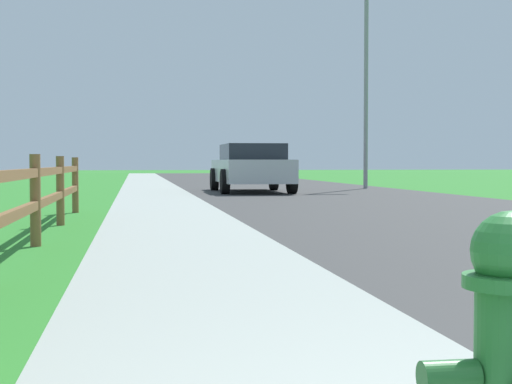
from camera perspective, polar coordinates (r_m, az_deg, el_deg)
ground_plane at (r=26.30m, az=-5.52°, el=0.29°), size 120.00×120.00×0.00m
road_asphalt at (r=28.69m, az=1.24°, el=0.46°), size 7.00×66.00×0.01m
curb_concrete at (r=28.29m, az=-11.83°, el=0.39°), size 6.00×66.00×0.01m
grass_verge at (r=28.41m, az=-14.85°, el=0.38°), size 5.00×66.00×0.00m
fire_hydrant at (r=2.16m, az=18.29°, el=-11.12°), size 0.48×0.41×0.75m
rail_fence at (r=6.96m, az=-17.24°, el=-0.46°), size 0.11×13.57×0.96m
parked_suv_silver at (r=22.72m, az=-0.35°, el=1.84°), size 2.09×4.65×1.40m
street_lamp at (r=26.19m, az=8.29°, el=9.50°), size 1.17×0.20×7.19m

